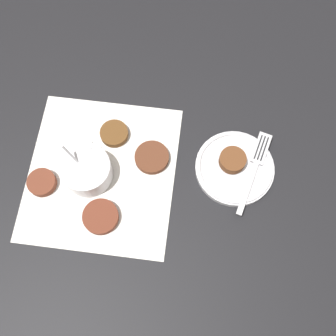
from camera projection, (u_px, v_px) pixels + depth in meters
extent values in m
plane|color=black|center=(109.00, 161.00, 0.87)|extent=(4.00, 4.00, 0.00)
cube|color=silver|center=(102.00, 173.00, 0.86)|extent=(0.36, 0.34, 0.00)
cylinder|color=silver|center=(87.00, 170.00, 0.83)|extent=(0.11, 0.11, 0.05)
cylinder|color=#B23D23|center=(88.00, 172.00, 0.84)|extent=(0.09, 0.09, 0.03)
cone|color=silver|center=(91.00, 146.00, 0.83)|extent=(0.02, 0.02, 0.02)
cylinder|color=silver|center=(76.00, 160.00, 0.81)|extent=(0.02, 0.05, 0.09)
cylinder|color=#59301E|center=(152.00, 157.00, 0.86)|extent=(0.08, 0.08, 0.01)
cylinder|color=brown|center=(101.00, 217.00, 0.82)|extent=(0.07, 0.07, 0.02)
cylinder|color=brown|center=(113.00, 133.00, 0.88)|extent=(0.06, 0.06, 0.02)
cylinder|color=brown|center=(42.00, 182.00, 0.84)|extent=(0.06, 0.06, 0.02)
cylinder|color=silver|center=(234.00, 168.00, 0.86)|extent=(0.17, 0.17, 0.01)
torus|color=silver|center=(235.00, 167.00, 0.85)|extent=(0.17, 0.17, 0.01)
cylinder|color=brown|center=(232.00, 160.00, 0.84)|extent=(0.06, 0.06, 0.02)
cube|color=silver|center=(248.00, 188.00, 0.83)|extent=(0.12, 0.04, 0.00)
cube|color=silver|center=(261.00, 148.00, 0.86)|extent=(0.08, 0.04, 0.00)
cube|color=black|center=(265.00, 149.00, 0.86)|extent=(0.06, 0.01, 0.00)
cube|color=black|center=(261.00, 148.00, 0.86)|extent=(0.06, 0.01, 0.00)
cube|color=black|center=(258.00, 147.00, 0.86)|extent=(0.06, 0.01, 0.00)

